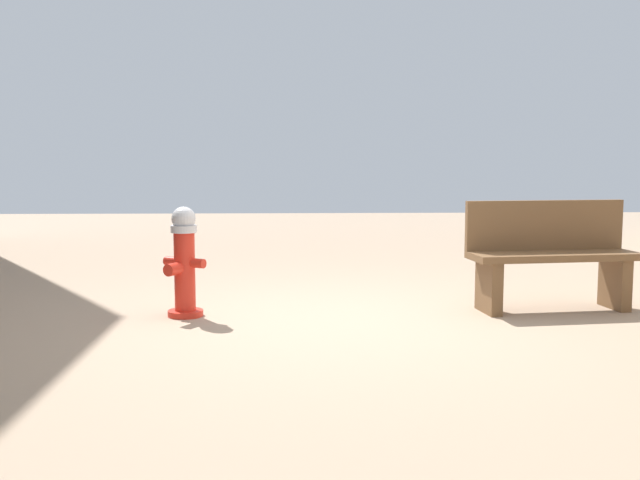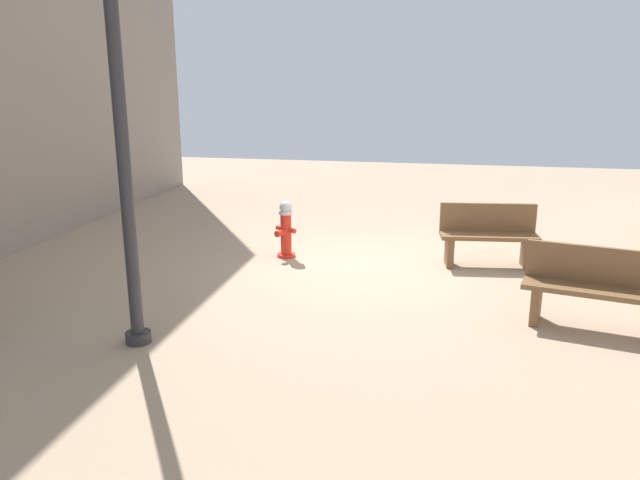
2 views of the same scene
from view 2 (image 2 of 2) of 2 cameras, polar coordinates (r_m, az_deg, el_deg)
ground_plane at (r=9.59m, az=3.91°, el=-2.33°), size 23.40×23.40×0.00m
fire_hydrant at (r=9.91m, az=-3.19°, el=1.02°), size 0.38×0.36×0.92m
bench_near at (r=9.80m, az=15.27°, el=0.48°), size 1.50×0.61×0.95m
bench_far at (r=7.76m, az=24.64°, el=-4.07°), size 1.78×0.82×0.95m
street_lamp at (r=6.60m, az=-18.06°, el=11.71°), size 0.36×0.36×4.14m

